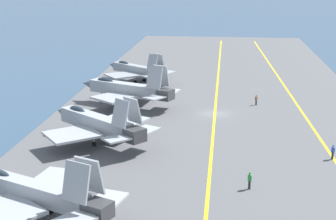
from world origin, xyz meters
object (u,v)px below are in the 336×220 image
(parked_jet_second, at_px, (97,123))
(parked_jet_third, at_px, (127,89))
(crew_green_vest, at_px, (250,180))
(crew_brown_vest, at_px, (256,100))
(parked_jet_fourth, at_px, (137,70))
(crew_blue_vest, at_px, (333,151))
(parked_jet_nearest, at_px, (33,191))

(parked_jet_second, bearing_deg, parked_jet_third, -1.09)
(crew_green_vest, relative_size, crew_brown_vest, 1.08)
(parked_jet_third, distance_m, parked_jet_fourth, 17.75)
(parked_jet_second, height_order, crew_blue_vest, parked_jet_second)
(parked_jet_second, relative_size, crew_brown_vest, 9.35)
(parked_jet_second, distance_m, parked_jet_fourth, 35.30)
(parked_jet_third, height_order, crew_green_vest, parked_jet_third)
(parked_jet_third, xyz_separation_m, crew_brown_vest, (2.77, -20.12, -1.81))
(parked_jet_nearest, xyz_separation_m, parked_jet_fourth, (55.29, 0.42, -0.10))
(crew_brown_vest, bearing_deg, parked_jet_third, 97.85)
(parked_jet_nearest, bearing_deg, parked_jet_fourth, 0.44)
(parked_jet_fourth, bearing_deg, parked_jet_third, -175.33)
(crew_brown_vest, bearing_deg, crew_blue_vest, -162.53)
(crew_blue_vest, bearing_deg, crew_brown_vest, 17.47)
(parked_jet_second, bearing_deg, crew_blue_vest, -95.79)
(crew_brown_vest, bearing_deg, parked_jet_nearest, 152.36)
(parked_jet_third, bearing_deg, parked_jet_nearest, 178.44)
(crew_green_vest, distance_m, crew_blue_vest, 13.37)
(parked_jet_fourth, bearing_deg, crew_brown_vest, -124.67)
(parked_jet_nearest, height_order, parked_jet_second, parked_jet_second)
(parked_jet_third, distance_m, crew_brown_vest, 20.39)
(parked_jet_fourth, bearing_deg, crew_green_vest, -157.92)
(parked_jet_second, xyz_separation_m, crew_green_vest, (-12.06, -18.09, -1.53))
(crew_green_vest, height_order, crew_brown_vest, crew_green_vest)
(crew_green_vest, bearing_deg, parked_jet_second, 56.31)
(parked_jet_nearest, xyz_separation_m, parked_jet_third, (37.60, -1.02, 0.31))
(parked_jet_third, distance_m, crew_blue_vest, 34.22)
(parked_jet_fourth, xyz_separation_m, crew_brown_vest, (-14.91, -21.57, -1.40))
(parked_jet_fourth, xyz_separation_m, crew_green_vest, (-47.34, -19.20, -1.32))
(parked_jet_second, height_order, parked_jet_fourth, parked_jet_second)
(parked_jet_second, height_order, parked_jet_third, parked_jet_third)
(crew_blue_vest, bearing_deg, parked_jet_fourth, 37.15)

